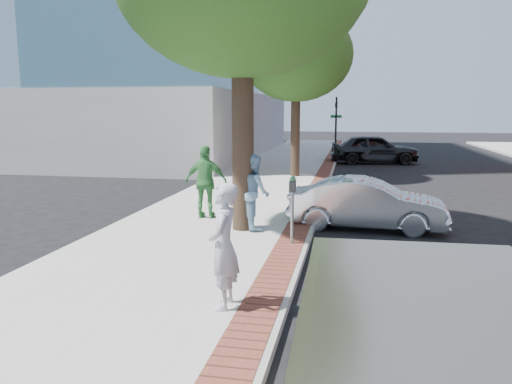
% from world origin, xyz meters
% --- Properties ---
extents(ground, '(120.00, 120.00, 0.00)m').
position_xyz_m(ground, '(0.00, 0.00, 0.00)').
color(ground, black).
rests_on(ground, ground).
extents(sidewalk, '(5.00, 60.00, 0.15)m').
position_xyz_m(sidewalk, '(-1.50, 8.00, 0.07)').
color(sidewalk, '#9E9991').
rests_on(sidewalk, ground).
extents(brick_strip, '(0.60, 60.00, 0.01)m').
position_xyz_m(brick_strip, '(0.70, 8.00, 0.15)').
color(brick_strip, brown).
rests_on(brick_strip, sidewalk).
extents(curb, '(0.10, 60.00, 0.15)m').
position_xyz_m(curb, '(1.05, 8.00, 0.07)').
color(curb, gray).
rests_on(curb, ground).
extents(office_base, '(18.20, 22.20, 4.00)m').
position_xyz_m(office_base, '(-13.00, 22.00, 2.00)').
color(office_base, gray).
rests_on(office_base, ground).
extents(signal_near, '(0.70, 0.15, 3.80)m').
position_xyz_m(signal_near, '(0.90, 22.00, 2.25)').
color(signal_near, black).
rests_on(signal_near, ground).
extents(tree_far, '(4.80, 4.80, 7.14)m').
position_xyz_m(tree_far, '(-0.50, 12.00, 5.30)').
color(tree_far, black).
rests_on(tree_far, sidewalk).
extents(parking_meter, '(0.12, 0.32, 1.47)m').
position_xyz_m(parking_meter, '(0.74, 0.77, 1.21)').
color(parking_meter, gray).
rests_on(parking_meter, sidewalk).
extents(person_gray, '(0.49, 0.71, 1.86)m').
position_xyz_m(person_gray, '(0.18, -2.93, 1.08)').
color(person_gray, '#A8A7AC').
rests_on(person_gray, sidewalk).
extents(person_officer, '(1.07, 1.13, 1.84)m').
position_xyz_m(person_officer, '(-0.35, 1.96, 1.07)').
color(person_officer, '#7DA5C1').
rests_on(person_officer, sidewalk).
extents(person_green, '(1.16, 0.51, 1.95)m').
position_xyz_m(person_green, '(-1.85, 2.95, 1.13)').
color(person_green, '#3E8A44').
rests_on(person_green, sidewalk).
extents(sedan_silver, '(4.05, 1.66, 1.31)m').
position_xyz_m(sedan_silver, '(2.38, 3.09, 0.65)').
color(sedan_silver, silver).
rests_on(sedan_silver, ground).
extents(bg_car, '(5.09, 2.57, 1.66)m').
position_xyz_m(bg_car, '(3.17, 19.26, 0.83)').
color(bg_car, black).
rests_on(bg_car, ground).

